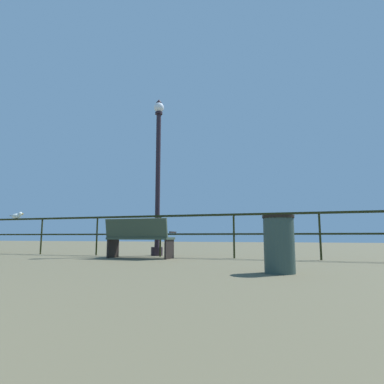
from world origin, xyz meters
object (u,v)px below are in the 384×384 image
object	(u,v)px
bench_near_left	(139,237)
trash_bin	(279,244)
seagull_on_rail	(17,216)
lamppost_center	(158,174)

from	to	relation	value
bench_near_left	trash_bin	distance (m)	3.84
seagull_on_rail	trash_bin	xyz separation A→B (m)	(7.72, -2.82, -0.72)
trash_bin	bench_near_left	bearing A→B (deg)	147.68
seagull_on_rail	trash_bin	bearing A→B (deg)	-20.06
bench_near_left	seagull_on_rail	bearing A→B (deg)	170.29
lamppost_center	seagull_on_rail	size ratio (longest dim) A/B	10.68
seagull_on_rail	trash_bin	size ratio (longest dim) A/B	0.51
bench_near_left	seagull_on_rail	world-z (taller)	seagull_on_rail
bench_near_left	lamppost_center	distance (m)	2.01
seagull_on_rail	lamppost_center	bearing A→B (deg)	4.40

